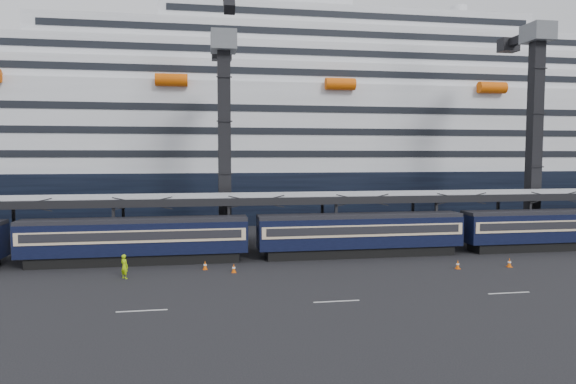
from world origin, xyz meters
name	(u,v)px	position (x,y,z in m)	size (l,w,h in m)	color
ground	(502,278)	(0.00, 0.00, 0.00)	(260.00, 260.00, 0.00)	black
train	(395,232)	(-4.65, 10.00, 2.20)	(133.05, 3.00, 4.05)	black
canopy	(424,195)	(0.00, 14.00, 5.25)	(130.00, 6.25, 5.53)	#989AA0
cruise_ship	(334,137)	(-1.08, 45.99, 12.34)	(214.09, 28.84, 34.00)	black
crane_dark_near	(224,130)	(-20.00, 18.59, 11.93)	(4.50, 17.75, 35.08)	#505358
crane_dark_mid	(537,119)	(15.00, 17.59, 13.36)	(4.50, 18.24, 39.64)	#505358
worker	(124,266)	(-28.21, 4.57, 0.93)	(0.68, 0.44, 1.85)	#A6DB0B
traffic_cone_b	(205,265)	(-22.19, 6.67, 0.36)	(0.37, 0.37, 0.74)	#DF5407
traffic_cone_c	(234,268)	(-19.95, 5.20, 0.36)	(0.36, 0.36, 0.73)	#DF5407
traffic_cone_d	(458,264)	(-1.76, 3.49, 0.37)	(0.37, 0.37, 0.74)	#DF5407
traffic_cone_e	(509,262)	(2.82, 3.40, 0.39)	(0.39, 0.39, 0.78)	#DF5407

